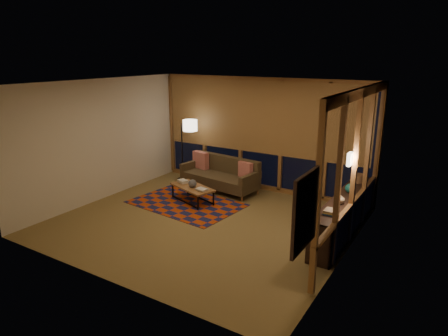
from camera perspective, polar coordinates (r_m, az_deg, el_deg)
The scene contains 21 objects.
floor at distance 8.00m, azimuth -2.89°, elevation -7.69°, with size 5.50×5.00×0.01m, color olive.
ceiling at distance 7.34m, azimuth -3.19°, elevation 11.98°, with size 5.50×5.00×0.01m, color silver.
walls at distance 7.56m, azimuth -3.04°, elevation 1.72°, with size 5.51×5.01×2.70m.
window_wall_back at distance 9.61m, azimuth 5.24°, elevation 4.77°, with size 5.30×0.16×2.60m, color brown, non-canonical shape.
window_wall_right at distance 7.04m, azimuth 18.19°, elevation -0.16°, with size 0.16×3.70×2.60m, color brown, non-canonical shape.
wall_art at distance 4.76m, azimuth 11.43°, elevation -6.07°, with size 0.06×0.74×0.94m, color red, non-canonical shape.
wall_sconce at distance 6.86m, azimuth 17.54°, elevation 1.22°, with size 0.12×0.18×0.22m, color beige, non-canonical shape.
sofa at distance 9.67m, azimuth -0.66°, elevation -0.95°, with size 1.92×0.78×0.79m, color brown, non-canonical shape.
pillow_left at distance 10.17m, azimuth -3.34°, elevation 1.21°, with size 0.46×0.15×0.46m, color #B20A11, non-canonical shape.
pillow_right at distance 9.37m, azimuth 3.09°, elevation -0.35°, with size 0.37×0.12×0.37m, color #B20A11, non-canonical shape.
area_rug at distance 8.95m, azimuth -5.43°, elevation -5.07°, with size 2.37×1.58×0.01m, color #AD380C.
coffee_table at distance 9.00m, azimuth -4.51°, elevation -3.74°, with size 1.08×0.50×0.36m, color brown, non-canonical shape.
book_stack_a at distance 9.20m, azimuth -5.88°, elevation -1.93°, with size 0.21×0.17×0.06m, color silver, non-canonical shape.
book_stack_b at distance 8.66m, azimuth -3.18°, elevation -3.04°, with size 0.27×0.21×0.05m, color silver, non-canonical shape.
ceramic_pot at distance 8.86m, azimuth -4.53°, elevation -2.19°, with size 0.18×0.18×0.18m, color black.
floor_lamp at distance 10.44m, azimuth -6.01°, elevation 2.69°, with size 0.55×0.36×1.65m, color black, non-canonical shape.
bookshelf at distance 7.70m, azimuth 16.78°, elevation -6.45°, with size 0.40×2.88×0.72m, color black, non-canonical shape.
basket at distance 8.47m, azimuth 18.65°, elevation -1.39°, with size 0.22×0.22×0.17m, color brown.
teal_bowl at distance 7.78m, azimuth 17.53°, elevation -2.78°, with size 0.17×0.17×0.17m, color #165F5D.
vase at distance 7.17m, azimuth 16.19°, elevation -4.21°, with size 0.18×0.18×0.19m, color tan.
shelf_book_stack at distance 6.71m, azimuth 14.91°, elevation -6.02°, with size 0.18×0.26×0.07m, color silver, non-canonical shape.
Camera 1 is at (4.18, -6.02, 3.21)m, focal length 32.00 mm.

